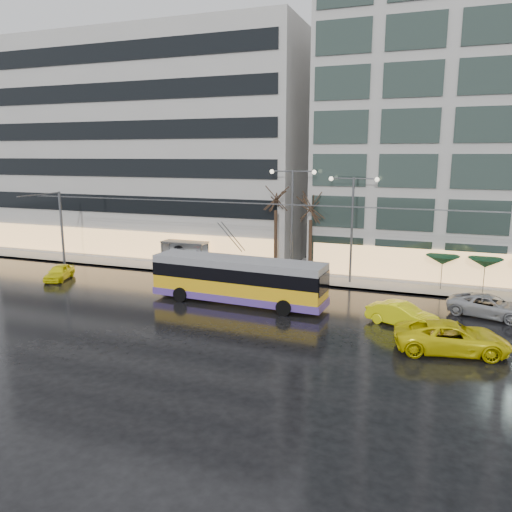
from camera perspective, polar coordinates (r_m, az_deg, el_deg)
The scene contains 20 objects.
ground at distance 33.70m, azimuth -4.45°, elevation -6.49°, with size 140.00×140.00×0.00m, color black.
sidewalk at distance 45.77m, azimuth 5.16°, elevation -1.55°, with size 80.00×10.00×0.15m, color gray.
kerb at distance 41.14m, azimuth 3.36°, elevation -3.03°, with size 80.00×0.10×0.15m, color slate.
building_left at distance 56.40m, azimuth -11.56°, elevation 12.08°, with size 34.00×14.00×22.00m, color #AEABA7.
trolleybus at distance 35.34m, azimuth -2.09°, elevation -2.93°, with size 12.76×5.25×5.86m.
catenary at distance 39.55m, azimuth 1.57°, elevation 2.58°, with size 42.24×5.12×7.00m.
bus_shelter at distance 46.16m, azimuth -8.44°, elevation 0.87°, with size 4.20×1.60×2.51m.
street_lamp_near at distance 41.73m, azimuth 4.16°, elevation 5.43°, with size 3.96×0.36×9.03m.
street_lamp_far at distance 40.67m, azimuth 10.95°, elevation 4.70°, with size 3.96×0.36×8.53m.
tree_a at distance 42.26m, azimuth 2.29°, elevation 7.02°, with size 3.20×3.20×8.40m.
tree_b at distance 41.69m, azimuth 6.31°, elevation 5.95°, with size 3.20×3.20×7.70m.
parasol_a at distance 40.87m, azimuth 20.54°, elevation -0.44°, with size 2.50×2.50×2.65m.
parasol_b at distance 41.02m, azimuth 24.73°, elevation -0.73°, with size 2.50×2.50×2.65m.
taxi_a at distance 45.26m, azimuth -21.57°, elevation -1.75°, with size 1.50×3.74×1.27m, color #FFF60D.
taxi_b at distance 32.23m, azimuth 16.36°, elevation -6.46°, with size 1.52×4.36×1.44m, color #FFFB0D.
taxi_c at distance 28.95m, azimuth 21.46°, elevation -8.64°, with size 2.73×5.93×1.65m, color yellow.
sedan_silver at distance 35.98m, azimuth 25.14°, elevation -5.23°, with size 2.36×5.13×1.43m, color #A5A5A9.
pedestrian_a at distance 45.42m, azimuth -6.62°, elevation 0.30°, with size 1.07×1.09×2.19m.
pedestrian_b at distance 45.77m, azimuth -6.74°, elevation -0.41°, with size 0.91×0.77×1.69m.
pedestrian_c at distance 46.33m, azimuth -8.86°, elevation 0.02°, with size 1.09×0.86×2.11m.
Camera 1 is at (13.47, -29.08, 10.43)m, focal length 35.00 mm.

